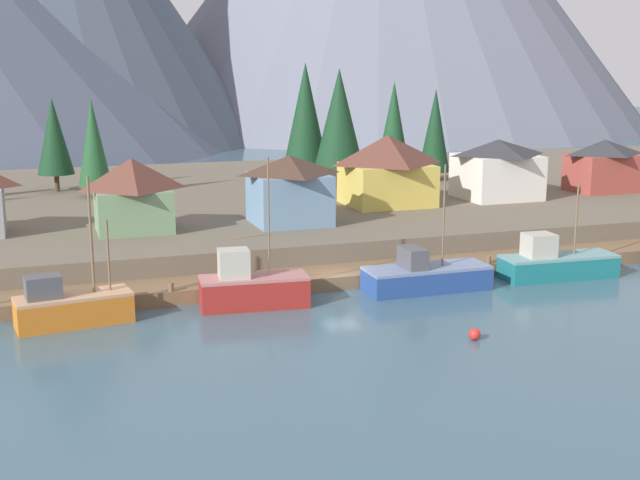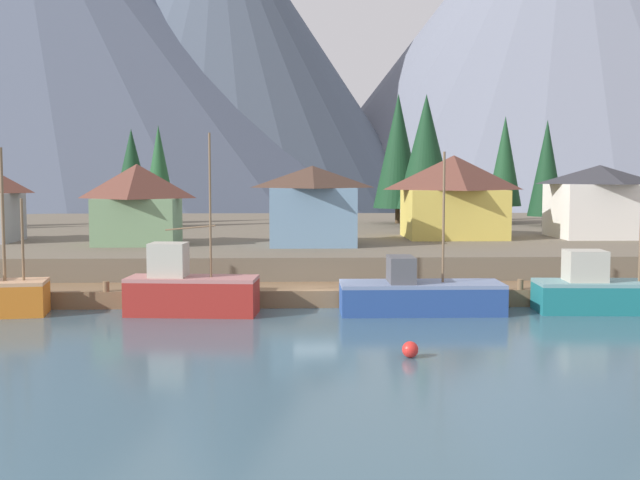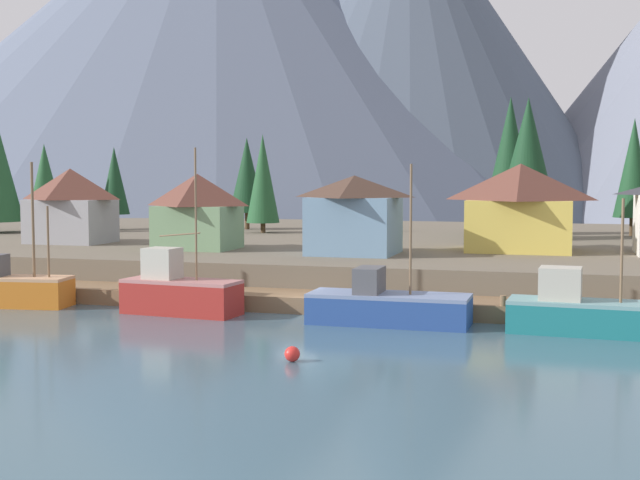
# 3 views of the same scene
# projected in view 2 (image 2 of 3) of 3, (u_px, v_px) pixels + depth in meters

# --- Properties ---
(ground_plane) EXTENTS (400.00, 400.00, 1.00)m
(ground_plane) POSITION_uv_depth(u_px,v_px,m) (308.00, 273.00, 66.08)
(ground_plane) COLOR #3D5B6B
(dock) EXTENTS (80.00, 4.00, 1.60)m
(dock) POSITION_uv_depth(u_px,v_px,m) (314.00, 294.00, 48.06)
(dock) COLOR brown
(dock) RESTS_ON ground_plane
(shoreline_bank) EXTENTS (400.00, 56.00, 2.50)m
(shoreline_bank) POSITION_uv_depth(u_px,v_px,m) (306.00, 240.00, 77.89)
(shoreline_bank) COLOR #665B4C
(shoreline_bank) RESTS_ON ground_plane
(mountain_west_peak) EXTENTS (172.42, 172.42, 79.22)m
(mountain_west_peak) POSITION_uv_depth(u_px,v_px,m) (15.00, 30.00, 177.65)
(mountain_west_peak) COLOR slate
(mountain_west_peak) RESTS_ON ground_plane
(mountain_central_peak) EXTENTS (90.66, 90.66, 68.47)m
(mountain_central_peak) POSITION_uv_depth(u_px,v_px,m) (218.00, 50.00, 172.37)
(mountain_central_peak) COLOR #475160
(mountain_central_peak) RESTS_ON ground_plane
(mountain_east_peak) EXTENTS (137.85, 137.85, 88.90)m
(mountain_east_peak) POSITION_uv_depth(u_px,v_px,m) (567.00, 23.00, 195.10)
(mountain_east_peak) COLOR slate
(mountain_east_peak) RESTS_ON ground_plane
(fishing_boat_red) EXTENTS (7.33, 3.28, 9.97)m
(fishing_boat_red) POSITION_uv_depth(u_px,v_px,m) (189.00, 290.00, 44.02)
(fishing_boat_red) COLOR maroon
(fishing_boat_red) RESTS_ON ground_plane
(fishing_boat_blue) EXTENTS (9.01, 3.19, 8.96)m
(fishing_boat_blue) POSITION_uv_depth(u_px,v_px,m) (419.00, 295.00, 44.49)
(fishing_boat_blue) COLOR navy
(fishing_boat_blue) RESTS_ON ground_plane
(fishing_boat_teal) EXTENTS (8.99, 3.32, 7.15)m
(fishing_boat_teal) POSITION_uv_depth(u_px,v_px,m) (611.00, 292.00, 44.81)
(fishing_boat_teal) COLOR #196B70
(fishing_boat_teal) RESTS_ON ground_plane
(house_blue) EXTENTS (6.49, 6.32, 5.83)m
(house_blue) POSITION_uv_depth(u_px,v_px,m) (313.00, 205.00, 58.75)
(house_blue) COLOR #6689A8
(house_blue) RESTS_ON shoreline_bank
(house_white) EXTENTS (7.63, 7.15, 5.95)m
(house_white) POSITION_uv_depth(u_px,v_px,m) (599.00, 201.00, 65.69)
(house_white) COLOR silver
(house_white) RESTS_ON shoreline_bank
(house_yellow) EXTENTS (8.17, 7.27, 6.73)m
(house_yellow) POSITION_uv_depth(u_px,v_px,m) (453.00, 196.00, 65.18)
(house_yellow) COLOR gold
(house_yellow) RESTS_ON shoreline_bank
(house_green) EXTENTS (6.20, 5.31, 5.96)m
(house_green) POSITION_uv_depth(u_px,v_px,m) (137.00, 203.00, 59.04)
(house_green) COLOR #6B8E66
(house_green) RESTS_ON shoreline_bank
(conifer_near_left) EXTENTS (3.65, 3.65, 11.35)m
(conifer_near_left) POSITION_uv_depth(u_px,v_px,m) (505.00, 161.00, 85.24)
(conifer_near_left) COLOR #4C3823
(conifer_near_left) RESTS_ON shoreline_bank
(conifer_near_right) EXTENTS (3.37, 3.37, 9.99)m
(conifer_near_right) POSITION_uv_depth(u_px,v_px,m) (159.00, 171.00, 78.38)
(conifer_near_right) COLOR #4C3823
(conifer_near_right) RESTS_ON shoreline_bank
(conifer_mid_right) EXTENTS (5.60, 5.60, 12.95)m
(conifer_mid_right) POSITION_uv_depth(u_px,v_px,m) (426.00, 151.00, 77.96)
(conifer_mid_right) COLOR #4C3823
(conifer_mid_right) RESTS_ON shoreline_bank
(conifer_back_left) EXTENTS (3.65, 3.65, 10.58)m
(conifer_back_left) POSITION_uv_depth(u_px,v_px,m) (547.00, 168.00, 79.68)
(conifer_back_left) COLOR #4C3823
(conifer_back_left) RESTS_ON shoreline_bank
(conifer_centre) EXTENTS (3.83, 3.83, 9.91)m
(conifer_centre) POSITION_uv_depth(u_px,v_px,m) (132.00, 168.00, 83.28)
(conifer_centre) COLOR #4C3823
(conifer_centre) RESTS_ON shoreline_bank
(conifer_far_left) EXTENTS (5.19, 5.19, 13.59)m
(conifer_far_left) POSITION_uv_depth(u_px,v_px,m) (398.00, 151.00, 83.75)
(conifer_far_left) COLOR #4C3823
(conifer_far_left) RESTS_ON shoreline_bank
(channel_buoy) EXTENTS (0.70, 0.70, 0.70)m
(channel_buoy) POSITION_uv_depth(u_px,v_px,m) (410.00, 350.00, 33.72)
(channel_buoy) COLOR red
(channel_buoy) RESTS_ON ground_plane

